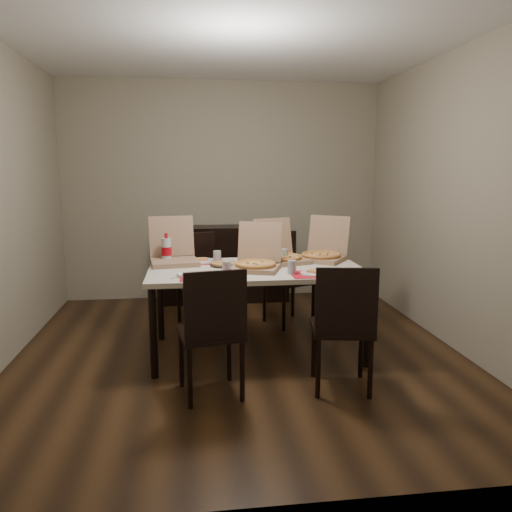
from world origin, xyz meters
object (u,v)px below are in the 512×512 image
at_px(chair_far_left, 198,275).
at_px(soda_bottle, 167,250).
at_px(chair_near_right, 343,323).
at_px(pizza_box_center, 256,262).
at_px(dip_bowl, 259,262).
at_px(chair_far_right, 285,274).
at_px(sideboard, 225,264).
at_px(dining_table, 256,275).
at_px(chair_near_left, 212,328).

relative_size(chair_far_left, soda_bottle, 3.52).
xyz_separation_m(chair_near_right, pizza_box_center, (-0.51, 0.78, 0.30)).
relative_size(chair_near_right, soda_bottle, 3.52).
bearing_deg(dip_bowl, chair_far_right, 60.75).
relative_size(sideboard, dining_table, 0.83).
relative_size(chair_far_left, dip_bowl, 8.53).
height_order(chair_far_left, dip_bowl, chair_far_left).
relative_size(pizza_box_center, dip_bowl, 4.75).
bearing_deg(chair_far_right, chair_far_left, 176.72).
bearing_deg(sideboard, chair_far_left, -111.03).
height_order(chair_far_left, soda_bottle, soda_bottle).
bearing_deg(sideboard, chair_near_left, -95.76).
xyz_separation_m(chair_far_right, pizza_box_center, (-0.41, -0.90, 0.30)).
distance_m(dining_table, chair_near_right, 1.01).
relative_size(dining_table, soda_bottle, 6.82).
bearing_deg(chair_near_right, pizza_box_center, 123.26).
height_order(sideboard, pizza_box_center, pizza_box_center).
bearing_deg(chair_near_right, sideboard, 104.02).
bearing_deg(chair_far_right, dining_table, -116.13).
bearing_deg(soda_bottle, chair_far_right, 23.76).
bearing_deg(pizza_box_center, dining_table, 84.58).
relative_size(chair_far_right, soda_bottle, 3.52).
relative_size(chair_near_left, dip_bowl, 8.53).
bearing_deg(soda_bottle, chair_near_right, -42.80).
relative_size(dining_table, chair_far_right, 1.94).
distance_m(sideboard, chair_far_right, 1.09).
height_order(pizza_box_center, dip_bowl, pizza_box_center).
bearing_deg(chair_far_left, chair_near_right, -60.25).
height_order(chair_near_left, dip_bowl, chair_near_left).
xyz_separation_m(chair_far_right, soda_bottle, (-1.17, -0.51, 0.35)).
xyz_separation_m(dining_table, chair_near_left, (-0.41, -0.84, -0.17)).
bearing_deg(chair_near_left, chair_far_left, 92.54).
bearing_deg(sideboard, chair_near_right, -75.98).
height_order(chair_near_left, pizza_box_center, pizza_box_center).
distance_m(chair_far_left, soda_bottle, 0.72).
distance_m(chair_far_left, dip_bowl, 0.91).
bearing_deg(soda_bottle, sideboard, 67.05).
distance_m(chair_near_left, chair_far_right, 1.86).
height_order(chair_far_right, pizza_box_center, pizza_box_center).
height_order(chair_near_left, chair_far_right, same).
relative_size(dining_table, dip_bowl, 16.52).
height_order(dining_table, soda_bottle, soda_bottle).
height_order(dining_table, chair_far_right, chair_far_right).
relative_size(dining_table, chair_near_right, 1.94).
xyz_separation_m(chair_near_right, chair_far_right, (-0.10, 1.69, 0.00)).
bearing_deg(pizza_box_center, chair_far_right, 65.37).
bearing_deg(chair_far_right, soda_bottle, -156.24).
xyz_separation_m(chair_near_left, soda_bottle, (-0.35, 1.16, 0.35)).
distance_m(sideboard, dip_bowl, 1.61).
height_order(chair_near_right, dip_bowl, chair_near_right).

